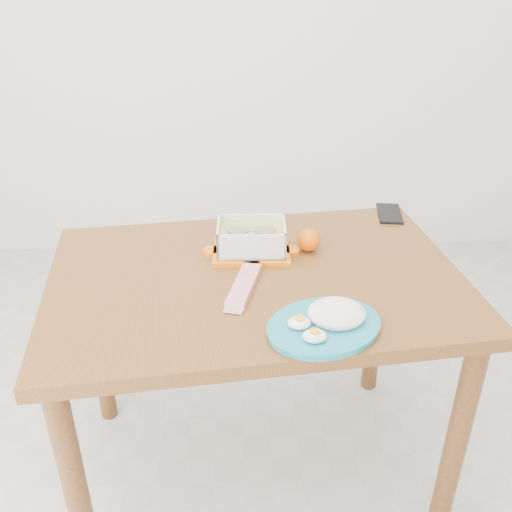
{
  "coord_description": "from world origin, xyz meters",
  "views": [
    {
      "loc": [
        0.09,
        -1.18,
        1.56
      ],
      "look_at": [
        0.14,
        0.17,
        0.81
      ],
      "focal_mm": 40.0,
      "sensor_mm": 36.0,
      "label": 1
    }
  ],
  "objects_px": {
    "dining_table": "(256,307)",
    "food_container": "(251,239)",
    "smartphone": "(389,214)",
    "orange_fruit": "(309,240)",
    "rice_plate": "(328,320)"
  },
  "relations": [
    {
      "from": "orange_fruit",
      "to": "smartphone",
      "type": "relative_size",
      "value": 0.45
    },
    {
      "from": "food_container",
      "to": "rice_plate",
      "type": "height_order",
      "value": "food_container"
    },
    {
      "from": "food_container",
      "to": "rice_plate",
      "type": "distance_m",
      "value": 0.42
    },
    {
      "from": "dining_table",
      "to": "food_container",
      "type": "relative_size",
      "value": 5.36
    },
    {
      "from": "rice_plate",
      "to": "smartphone",
      "type": "relative_size",
      "value": 2.44
    },
    {
      "from": "orange_fruit",
      "to": "smartphone",
      "type": "distance_m",
      "value": 0.39
    },
    {
      "from": "dining_table",
      "to": "smartphone",
      "type": "height_order",
      "value": "smartphone"
    },
    {
      "from": "food_container",
      "to": "smartphone",
      "type": "bearing_deg",
      "value": 29.23
    },
    {
      "from": "smartphone",
      "to": "food_container",
      "type": "bearing_deg",
      "value": -144.71
    },
    {
      "from": "dining_table",
      "to": "food_container",
      "type": "distance_m",
      "value": 0.2
    },
    {
      "from": "dining_table",
      "to": "orange_fruit",
      "type": "height_order",
      "value": "orange_fruit"
    },
    {
      "from": "food_container",
      "to": "smartphone",
      "type": "height_order",
      "value": "food_container"
    },
    {
      "from": "dining_table",
      "to": "rice_plate",
      "type": "xyz_separation_m",
      "value": [
        0.16,
        -0.25,
        0.13
      ]
    },
    {
      "from": "food_container",
      "to": "smartphone",
      "type": "xyz_separation_m",
      "value": [
        0.47,
        0.25,
        -0.04
      ]
    },
    {
      "from": "food_container",
      "to": "dining_table",
      "type": "bearing_deg",
      "value": -84.67
    }
  ]
}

